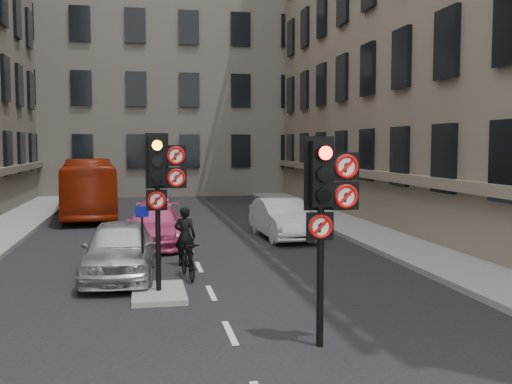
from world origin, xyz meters
name	(u,v)px	position (x,y,z in m)	size (l,w,h in m)	color
ground	(249,374)	(0.00, 0.00, 0.00)	(120.00, 120.00, 0.00)	black
pavement_right	(384,236)	(7.20, 12.00, 0.08)	(3.00, 50.00, 0.16)	gray
centre_island	(159,293)	(-1.20, 5.00, 0.06)	(1.20, 2.00, 0.12)	gray
building_far	(160,58)	(0.00, 38.00, 10.00)	(30.00, 14.00, 20.00)	#6B655A
signal_near	(326,196)	(1.49, 0.99, 2.58)	(0.91, 0.40, 3.58)	black
signal_far	(161,177)	(-1.11, 4.99, 2.70)	(0.91, 0.40, 3.58)	black
car_silver	(119,249)	(-2.14, 7.00, 0.75)	(1.76, 4.38, 1.49)	#A7ABAF
car_white	(282,219)	(3.51, 12.67, 0.72)	(1.52, 4.37, 1.44)	silver
car_pink	(155,226)	(-1.13, 11.96, 0.66)	(1.86, 4.57, 1.33)	#C73A78
bus_red	(88,187)	(-4.09, 21.38, 1.38)	(2.31, 9.88, 2.75)	maroon
motorcycle	(188,259)	(-0.41, 6.65, 0.49)	(0.46, 1.63, 0.98)	black
motorcyclist	(185,236)	(-0.36, 8.27, 0.85)	(0.62, 0.41, 1.70)	black
info_sign	(142,234)	(-1.55, 5.73, 1.32)	(0.32, 0.13, 1.86)	black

